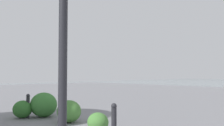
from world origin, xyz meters
TOP-DOWN VIEW (x-y plane):
  - bollard_near at (4.11, -0.90)m, footprint 0.13×0.13m
  - bollard_mid at (8.44, -0.85)m, footprint 0.13×0.13m
  - shrub_low at (5.15, -1.31)m, footprint 0.61×0.55m
  - shrub_round at (8.26, -1.36)m, footprint 1.04×0.93m
  - shrub_wide at (6.76, -1.46)m, footprint 0.84×0.75m
  - shrub_tall at (8.57, -0.71)m, footprint 0.73×0.65m

SIDE VIEW (x-z plane):
  - shrub_low at x=5.15m, z-range 0.00..0.52m
  - shrub_tall at x=8.57m, z-range 0.00..0.62m
  - shrub_wide at x=6.76m, z-range 0.00..0.71m
  - shrub_round at x=8.26m, z-range 0.00..0.88m
  - bollard_mid at x=8.44m, z-range 0.02..0.87m
  - bollard_near at x=4.11m, z-range 0.02..0.91m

